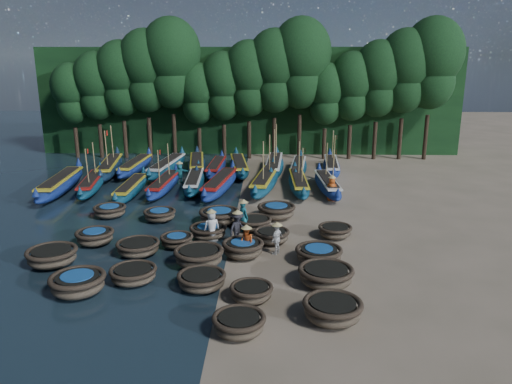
{
  "coord_description": "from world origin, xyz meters",
  "views": [
    {
      "loc": [
        1.99,
        -25.49,
        9.26
      ],
      "look_at": [
        1.19,
        3.44,
        1.3
      ],
      "focal_mm": 35.0,
      "sensor_mm": 36.0,
      "label": 1
    }
  ],
  "objects_px": {
    "long_boat_17": "(332,166)",
    "fisherman_5": "(180,173)",
    "coracle_4": "(333,310)",
    "long_boat_2": "(131,188)",
    "coracle_21": "(160,215)",
    "coracle_10": "(52,256)",
    "long_boat_16": "(298,167)",
    "fisherman_6": "(332,188)",
    "long_boat_5": "(220,184)",
    "coracle_11": "(138,247)",
    "coracle_20": "(110,211)",
    "long_boat_1": "(92,184)",
    "fisherman_3": "(238,227)",
    "fisherman_4": "(277,238)",
    "coracle_14": "(319,254)",
    "long_boat_3": "(164,184)",
    "coracle_5": "(78,283)",
    "fisherman_2": "(246,241)",
    "long_boat_11": "(167,166)",
    "fisherman_1": "(244,215)",
    "coracle_15": "(95,236)",
    "coracle_6": "(133,274)",
    "coracle_9": "(326,275)",
    "long_boat_12": "(197,164)",
    "coracle_22": "(219,216)",
    "long_boat_4": "(194,181)",
    "long_boat_6": "(265,181)",
    "long_boat_13": "(216,167)",
    "coracle_16": "(177,240)",
    "coracle_18": "(272,236)",
    "coracle_17": "(208,231)",
    "coracle_8": "(251,292)",
    "long_boat_9": "(110,167)",
    "coracle_7": "(202,280)",
    "long_boat_14": "(239,166)",
    "long_boat_8": "(327,184)",
    "long_boat_15": "(274,166)",
    "long_boat_0": "(61,184)",
    "coracle_24": "(276,211)",
    "long_boat_7": "(299,183)",
    "long_boat_10": "(136,166)",
    "coracle_13": "(243,248)",
    "fisherman_0": "(212,226)",
    "coracle_3": "(239,323)",
    "coracle_23": "(254,223)"
  },
  "relations": [
    {
      "from": "long_boat_4",
      "to": "long_boat_1",
      "type": "bearing_deg",
      "value": -176.52
    },
    {
      "from": "coracle_22",
      "to": "fisherman_4",
      "type": "bearing_deg",
      "value": -53.77
    },
    {
      "from": "coracle_3",
      "to": "coracle_10",
      "type": "bearing_deg",
      "value": 147.85
    },
    {
      "from": "long_boat_5",
      "to": "coracle_10",
      "type": "bearing_deg",
      "value": -107.94
    },
    {
      "from": "long_boat_6",
      "to": "long_boat_13",
      "type": "xyz_separation_m",
      "value": [
        -4.02,
        4.8,
        -0.1
      ]
    },
    {
      "from": "coracle_8",
      "to": "coracle_9",
      "type": "xyz_separation_m",
      "value": [
        3.04,
        1.4,
        0.09
      ]
    },
    {
      "from": "long_boat_16",
      "to": "fisherman_2",
      "type": "relative_size",
      "value": 4.47
    },
    {
      "from": "long_boat_5",
      "to": "long_boat_1",
      "type": "bearing_deg",
      "value": -171.4
    },
    {
      "from": "long_boat_3",
      "to": "coracle_5",
      "type": "bearing_deg",
      "value": -87.22
    },
    {
      "from": "coracle_23",
      "to": "fisherman_5",
      "type": "xyz_separation_m",
      "value": [
        -5.85,
        10.15,
        0.43
      ]
    },
    {
      "from": "coracle_14",
      "to": "coracle_24",
      "type": "height_order",
      "value": "coracle_24"
    },
    {
      "from": "long_boat_14",
      "to": "long_boat_17",
      "type": "bearing_deg",
      "value": -4.84
    },
    {
      "from": "long_boat_17",
      "to": "fisherman_5",
      "type": "relative_size",
      "value": 4.3
    },
    {
      "from": "coracle_16",
      "to": "fisherman_1",
      "type": "distance_m",
      "value": 3.94
    },
    {
      "from": "coracle_15",
      "to": "fisherman_3",
      "type": "distance_m",
      "value": 7.23
    },
    {
      "from": "long_boat_13",
      "to": "coracle_11",
      "type": "bearing_deg",
      "value": -94.24
    },
    {
      "from": "coracle_21",
      "to": "coracle_10",
      "type": "bearing_deg",
      "value": -118.74
    },
    {
      "from": "coracle_7",
      "to": "fisherman_6",
      "type": "relative_size",
      "value": 1.16
    },
    {
      "from": "coracle_18",
      "to": "long_boat_12",
      "type": "bearing_deg",
      "value": 110.64
    },
    {
      "from": "coracle_14",
      "to": "long_boat_14",
      "type": "relative_size",
      "value": 0.27
    },
    {
      "from": "coracle_13",
      "to": "fisherman_0",
      "type": "bearing_deg",
      "value": 131.24
    },
    {
      "from": "coracle_17",
      "to": "coracle_22",
      "type": "bearing_deg",
      "value": 81.33
    },
    {
      "from": "coracle_3",
      "to": "fisherman_0",
      "type": "xyz_separation_m",
      "value": [
        -1.91,
        8.66,
        0.5
      ]
    },
    {
      "from": "coracle_4",
      "to": "long_boat_6",
      "type": "distance_m",
      "value": 18.52
    },
    {
      "from": "coracle_16",
      "to": "coracle_18",
      "type": "height_order",
      "value": "coracle_18"
    },
    {
      "from": "coracle_7",
      "to": "long_boat_13",
      "type": "xyz_separation_m",
      "value": [
        -1.57,
        20.68,
        0.11
      ]
    },
    {
      "from": "coracle_9",
      "to": "long_boat_12",
      "type": "xyz_separation_m",
      "value": [
        -8.36,
        21.05,
        0.1
      ]
    },
    {
      "from": "long_boat_11",
      "to": "fisherman_1",
      "type": "distance_m",
      "value": 15.37
    },
    {
      "from": "coracle_8",
      "to": "long_boat_13",
      "type": "relative_size",
      "value": 0.24
    },
    {
      "from": "coracle_16",
      "to": "long_boat_8",
      "type": "distance_m",
      "value": 13.81
    },
    {
      "from": "coracle_15",
      "to": "long_boat_2",
      "type": "height_order",
      "value": "long_boat_2"
    },
    {
      "from": "long_boat_5",
      "to": "long_boat_3",
      "type": "bearing_deg",
      "value": -170.64
    },
    {
      "from": "long_boat_0",
      "to": "long_boat_13",
      "type": "distance_m",
      "value": 11.9
    },
    {
      "from": "long_boat_16",
      "to": "fisherman_6",
      "type": "distance_m",
      "value": 7.95
    },
    {
      "from": "long_boat_7",
      "to": "long_boat_10",
      "type": "height_order",
      "value": "long_boat_7"
    },
    {
      "from": "coracle_9",
      "to": "fisherman_4",
      "type": "bearing_deg",
      "value": 120.81
    },
    {
      "from": "fisherman_4",
      "to": "fisherman_2",
      "type": "bearing_deg",
      "value": -44.76
    },
    {
      "from": "coracle_22",
      "to": "long_boat_4",
      "type": "distance_m",
      "value": 8.15
    },
    {
      "from": "coracle_24",
      "to": "fisherman_2",
      "type": "distance_m",
      "value": 5.98
    },
    {
      "from": "fisherman_4",
      "to": "coracle_14",
      "type": "bearing_deg",
      "value": 94.23
    },
    {
      "from": "coracle_6",
      "to": "coracle_20",
      "type": "height_order",
      "value": "coracle_20"
    },
    {
      "from": "coracle_20",
      "to": "long_boat_15",
      "type": "xyz_separation_m",
      "value": [
        9.77,
        11.71,
        0.2
      ]
    },
    {
      "from": "long_boat_9",
      "to": "fisherman_3",
      "type": "distance_m",
      "value": 18.78
    },
    {
      "from": "coracle_14",
      "to": "long_boat_2",
      "type": "bearing_deg",
      "value": 136.56
    },
    {
      "from": "long_boat_17",
      "to": "fisherman_3",
      "type": "xyz_separation_m",
      "value": [
        -6.65,
        -16.26,
        0.38
      ]
    },
    {
      "from": "coracle_4",
      "to": "long_boat_2",
      "type": "height_order",
      "value": "long_boat_2"
    },
    {
      "from": "coracle_11",
      "to": "coracle_20",
      "type": "xyz_separation_m",
      "value": [
        -3.15,
        5.68,
        0.01
      ]
    },
    {
      "from": "long_boat_5",
      "to": "fisherman_6",
      "type": "distance_m",
      "value": 7.81
    },
    {
      "from": "long_boat_5",
      "to": "long_boat_11",
      "type": "relative_size",
      "value": 0.96
    },
    {
      "from": "coracle_5",
      "to": "long_boat_2",
      "type": "bearing_deg",
      "value": 97.07
    }
  ]
}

